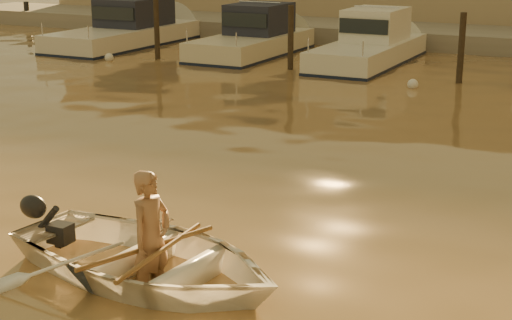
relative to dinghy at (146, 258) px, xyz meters
The scene contains 16 objects.
ground_plane 1.47m from the dinghy, 64.98° to the left, with size 160.00×160.00×0.00m, color brown.
dinghy is the anchor object (origin of this frame).
person 0.30m from the dinghy, ahead, with size 0.62×0.41×1.70m, color #986C4C.
outboard_motor 1.50m from the dinghy, behind, with size 0.90×0.40×0.70m, color black, non-canonical shape.
oar_port 0.29m from the dinghy, ahead, with size 0.06×0.06×2.10m, color brown.
oar_starboard 0.16m from the dinghy, ahead, with size 0.06×0.06×2.10m, color brown.
moored_boat_0 21.57m from the dinghy, 126.60° to the left, with size 2.52×7.91×1.75m, color silver, non-canonical shape.
moored_boat_1 18.82m from the dinghy, 113.08° to the left, with size 2.27×6.75×1.75m, color beige, non-canonical shape.
moored_boat_2 17.58m from the dinghy, 100.04° to the left, with size 2.13×7.20×1.75m, color silver, non-canonical shape.
piling_0 18.07m from the dinghy, 123.20° to the left, with size 0.18×0.18×2.20m, color #2D2319.
piling_1 15.90m from the dinghy, 107.92° to the left, with size 0.18×0.18×2.20m, color #2D2319.
piling_2 15.13m from the dinghy, 88.44° to the left, with size 0.18×0.18×2.20m, color #2D2319.
fender_a 17.87m from the dinghy, 128.43° to the left, with size 0.30×0.30×0.30m, color silver.
fender_b 17.01m from the dinghy, 116.30° to the left, with size 0.30×0.30×0.30m, color #D65919.
fender_c 13.79m from the dinghy, 92.33° to the left, with size 0.30×0.30×0.30m, color silver.
quay 22.82m from the dinghy, 88.46° to the left, with size 52.00×4.00×1.00m, color gray.
Camera 1 is at (4.59, -8.64, 4.07)m, focal length 55.00 mm.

